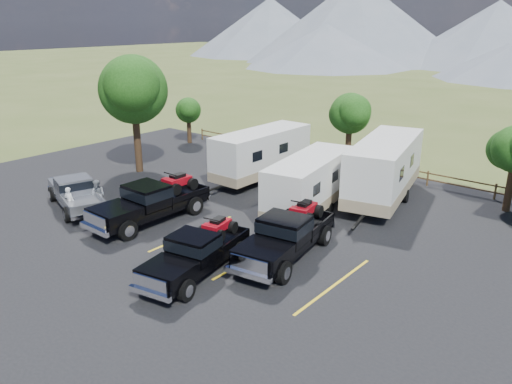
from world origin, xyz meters
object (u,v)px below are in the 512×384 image
Objects in this scene: rig_left at (152,201)px; rig_right at (287,234)px; person_b at (98,195)px; person_a at (70,202)px; trailer_center at (310,184)px; tree_big_nw at (133,89)px; trailer_left at (262,154)px; trailer_right at (384,170)px; rig_center at (197,252)px; pickup_silver at (75,193)px.

rig_left reaches higher than rig_right.
rig_right is 4.05× the size of person_b.
person_a is at bearing -172.85° from rig_right.
trailer_center reaches higher than rig_right.
rig_left is 4.09× the size of person_b.
trailer_center is (13.40, 0.85, -3.95)m from tree_big_nw.
person_b is (-11.38, -1.89, -0.21)m from rig_right.
rig_right is 5.47m from trailer_center.
rig_left is 8.30m from trailer_center.
person_a is at bearing -62.83° from tree_big_nw.
person_a is (-9.53, -8.40, -0.81)m from trailer_center.
rig_left is at bearing -89.15° from trailer_left.
person_a is (-3.90, -2.33, -0.29)m from rig_left.
trailer_right reaches higher than rig_right.
rig_left is at bearing -140.09° from trailer_right.
pickup_silver is at bearing 164.20° from rig_center.
trailer_center is at bearing 104.32° from rig_right.
rig_right is at bearing 177.06° from person_a.
tree_big_nw reaches higher than trailer_left.
trailer_center is at bearing -130.36° from trailer_right.
trailer_left is at bearing 176.10° from trailer_right.
rig_left is 6.35m from rig_center.
tree_big_nw is at bearing 146.82° from rig_left.
trailer_left is at bearing 91.13° from rig_left.
person_b is at bearing 159.28° from rig_center.
rig_left is 4.55m from person_a.
rig_right is 9.27m from trailer_right.
rig_center is 0.66× the size of trailer_left.
tree_big_nw reaches higher than trailer_center.
rig_right is (1.94, 3.54, 0.09)m from rig_center.
rig_center is at bearing 160.04° from person_a.
rig_right is at bearing 8.66° from rig_left.
trailer_center reaches higher than rig_left.
trailer_left is at bearing 142.35° from trailer_center.
trailer_right is at bearing -152.09° from person_a.
pickup_silver is at bearing -112.89° from trailer_left.
trailer_center is 12.73m from person_a.
tree_big_nw is 14.00m from trailer_center.
rig_left is 4.89m from pickup_silver.
rig_right is 11.54m from person_b.
tree_big_nw is 4.75× the size of person_b.
tree_big_nw is at bearing 173.73° from trailer_center.
person_b is at bearing -120.60° from person_a.
rig_center is 0.92× the size of rig_right.
trailer_left is 8.00m from trailer_right.
tree_big_nw is 9.44m from trailer_left.
rig_center is at bearing -98.40° from trailer_center.
trailer_center is (5.63, 6.07, 0.53)m from rig_left.
pickup_silver is 3.67× the size of person_b.
rig_left is 7.87m from rig_right.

